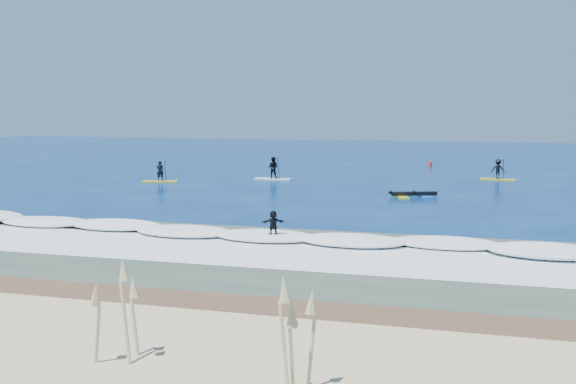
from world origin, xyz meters
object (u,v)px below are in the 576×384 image
(sup_paddler_left, at_px, (160,174))
(marker_buoy, at_px, (430,164))
(prone_paddler_far, at_px, (424,195))
(wave_surfer, at_px, (273,225))
(prone_paddler_near, at_px, (401,195))
(sup_paddler_center, at_px, (273,170))
(sup_paddler_right, at_px, (498,171))

(sup_paddler_left, xyz_separation_m, marker_buoy, (20.47, 18.99, -0.29))
(prone_paddler_far, distance_m, wave_surfer, 17.55)
(sup_paddler_left, height_order, prone_paddler_near, sup_paddler_left)
(sup_paddler_center, height_order, sup_paddler_right, sup_paddler_center)
(sup_paddler_right, distance_m, wave_surfer, 30.60)
(sup_paddler_right, xyz_separation_m, prone_paddler_near, (-6.84, -12.47, -0.62))
(sup_paddler_right, distance_m, prone_paddler_far, 13.11)
(sup_paddler_center, xyz_separation_m, wave_surfer, (6.98, -24.03, -0.10))
(prone_paddler_near, distance_m, wave_surfer, 16.60)
(prone_paddler_near, relative_size, prone_paddler_far, 1.01)
(prone_paddler_far, bearing_deg, marker_buoy, -19.51)
(prone_paddler_far, relative_size, marker_buoy, 2.94)
(sup_paddler_right, bearing_deg, marker_buoy, 129.70)
(sup_paddler_right, relative_size, wave_surfer, 1.68)
(sup_paddler_right, height_order, prone_paddler_far, sup_paddler_right)
(sup_paddler_left, distance_m, sup_paddler_right, 27.76)
(sup_paddler_left, relative_size, prone_paddler_near, 1.29)
(sup_paddler_right, height_order, marker_buoy, sup_paddler_right)
(sup_paddler_left, relative_size, marker_buoy, 3.82)
(sup_paddler_right, relative_size, prone_paddler_near, 1.30)
(sup_paddler_center, bearing_deg, sup_paddler_left, -151.42)
(sup_paddler_left, bearing_deg, marker_buoy, 25.40)
(sup_paddler_right, xyz_separation_m, prone_paddler_far, (-5.36, -11.94, -0.62))
(sup_paddler_left, xyz_separation_m, prone_paddler_far, (21.04, -3.34, -0.46))
(sup_paddler_center, xyz_separation_m, prone_paddler_near, (11.29, -8.01, -0.67))
(sup_paddler_left, distance_m, prone_paddler_far, 21.31)
(sup_paddler_left, relative_size, wave_surfer, 1.67)
(sup_paddler_right, relative_size, marker_buoy, 3.85)
(sup_paddler_center, distance_m, marker_buoy, 19.23)
(sup_paddler_center, bearing_deg, sup_paddler_right, 15.81)
(prone_paddler_near, bearing_deg, sup_paddler_right, -47.40)
(wave_surfer, bearing_deg, prone_paddler_near, 48.92)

